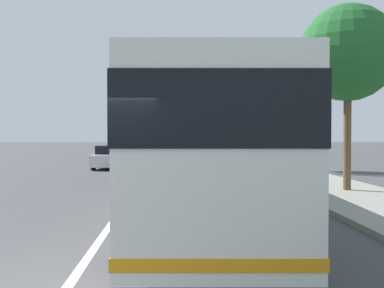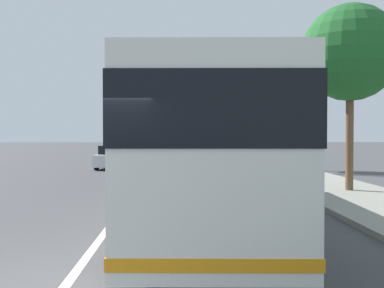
{
  "view_description": "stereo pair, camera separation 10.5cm",
  "coord_description": "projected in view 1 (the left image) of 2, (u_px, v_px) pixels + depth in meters",
  "views": [
    {
      "loc": [
        -6.17,
        -1.44,
        2.1
      ],
      "look_at": [
        3.98,
        -1.86,
        1.87
      ],
      "focal_mm": 42.93,
      "sensor_mm": 36.0,
      "label": 1
    },
    {
      "loc": [
        -6.18,
        -1.54,
        2.1
      ],
      "look_at": [
        3.98,
        -1.86,
        1.87
      ],
      "focal_mm": 42.93,
      "sensor_mm": 36.0,
      "label": 2
    }
  ],
  "objects": [
    {
      "name": "lane_divider_line",
      "position": [
        132.0,
        193.0,
        16.14
      ],
      "size": [
        110.0,
        0.16,
        0.01
      ],
      "primitive_type": "cube",
      "color": "silver",
      "rests_on": "ground"
    },
    {
      "name": "car_oncoming",
      "position": [
        182.0,
        157.0,
        27.5
      ],
      "size": [
        4.76,
        2.0,
        1.53
      ],
      "rotation": [
        0.0,
        0.0,
        -0.05
      ],
      "color": "navy",
      "rests_on": "ground"
    },
    {
      "name": "coach_bus",
      "position": [
        204.0,
        144.0,
        11.16
      ],
      "size": [
        12.12,
        3.0,
        3.18
      ],
      "rotation": [
        0.0,
        0.0,
        -0.04
      ],
      "color": "silver",
      "rests_on": "ground"
    },
    {
      "name": "roadside_tree_mid_block",
      "position": [
        348.0,
        53.0,
        15.94
      ],
      "size": [
        3.36,
        3.36,
        6.6
      ],
      "color": "brown",
      "rests_on": "ground"
    },
    {
      "name": "utility_pole",
      "position": [
        277.0,
        108.0,
        25.29
      ],
      "size": [
        0.32,
        0.32,
        7.03
      ],
      "primitive_type": "cylinder",
      "color": "slate",
      "rests_on": "ground"
    },
    {
      "name": "sidewalk_curb",
      "position": [
        336.0,
        190.0,
        16.44
      ],
      "size": [
        110.0,
        3.6,
        0.14
      ],
      "primitive_type": "cube",
      "color": "gray",
      "rests_on": "ground"
    },
    {
      "name": "roadside_tree_far_block",
      "position": [
        276.0,
        93.0,
        26.99
      ],
      "size": [
        2.49,
        2.49,
        5.82
      ],
      "color": "brown",
      "rests_on": "ground"
    },
    {
      "name": "car_behind_bus",
      "position": [
        142.0,
        146.0,
        51.45
      ],
      "size": [
        4.17,
        1.97,
        1.51
      ],
      "rotation": [
        0.0,
        0.0,
        3.15
      ],
      "color": "gold",
      "rests_on": "ground"
    },
    {
      "name": "car_side_street",
      "position": [
        112.0,
        157.0,
        28.06
      ],
      "size": [
        4.56,
        2.04,
        1.39
      ],
      "rotation": [
        0.0,
        0.0,
        3.07
      ],
      "color": "silver",
      "rests_on": "ground"
    }
  ]
}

